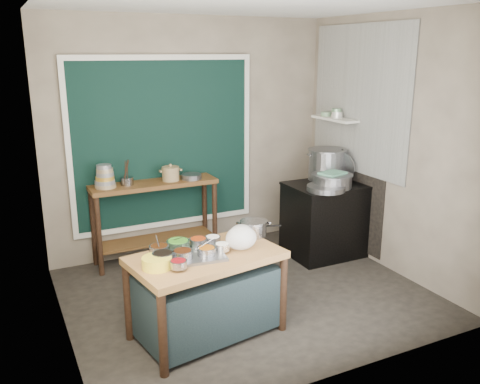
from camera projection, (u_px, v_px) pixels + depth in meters
name	position (u px, v px, depth m)	size (l,w,h in m)	color
floor	(247.00, 295.00, 5.19)	(3.50, 3.00, 0.02)	#302B24
back_wall	(191.00, 137.00, 6.12)	(3.50, 0.02, 2.80)	gray
left_wall	(52.00, 180.00, 4.07)	(0.02, 3.00, 2.80)	gray
right_wall	(390.00, 145.00, 5.56)	(0.02, 3.00, 2.80)	gray
ceiling	(248.00, 2.00, 4.44)	(3.50, 3.00, 0.02)	gray
curtain_panel	(164.00, 144.00, 5.95)	(2.10, 0.02, 1.90)	black
curtain_frame	(164.00, 144.00, 5.94)	(2.22, 0.03, 2.02)	beige
tile_panel	(359.00, 100.00, 5.90)	(0.02, 1.70, 1.70)	#B2B2AA
soot_patch	(348.00, 193.00, 6.30)	(0.01, 1.30, 1.30)	black
wall_shelf	(335.00, 119.00, 6.19)	(0.22, 0.70, 0.03)	beige
prep_table	(207.00, 295.00, 4.36)	(1.25, 0.72, 0.75)	#976537
back_counter	(156.00, 221.00, 5.94)	(1.45, 0.40, 0.95)	brown
stove_block	(326.00, 220.00, 6.12)	(0.90, 0.68, 0.85)	black
stove_top	(328.00, 185.00, 6.01)	(0.92, 0.69, 0.03)	black
condiment_tray	(190.00, 256.00, 4.20)	(0.55, 0.40, 0.02)	gray
condiment_bowls	(185.00, 250.00, 4.21)	(0.67, 0.52, 0.08)	gray
yellow_basin	(157.00, 263.00, 3.98)	(0.24, 0.24, 0.09)	yellow
saucepan	(253.00, 228.00, 4.68)	(0.26, 0.26, 0.14)	gray
plastic_bag_a	(241.00, 238.00, 4.35)	(0.27, 0.23, 0.21)	white
plastic_bag_b	(241.00, 233.00, 4.53)	(0.21, 0.18, 0.16)	white
bowl_stack	(105.00, 178.00, 5.55)	(0.23, 0.23, 0.26)	tan
utensil_cup	(127.00, 181.00, 5.68)	(0.15, 0.15, 0.09)	gray
ceramic_crock	(171.00, 175.00, 5.86)	(0.21, 0.21, 0.14)	#997F53
wide_bowl	(192.00, 177.00, 5.94)	(0.23, 0.23, 0.06)	gray
stock_pot	(327.00, 164.00, 6.17)	(0.48, 0.48, 0.38)	gray
pot_lid	(340.00, 166.00, 6.10)	(0.39, 0.39, 0.02)	gray
steamer	(332.00, 181.00, 5.84)	(0.48, 0.48, 0.16)	gray
green_cloth	(333.00, 173.00, 5.82)	(0.28, 0.21, 0.02)	#539674
shallow_pan	(326.00, 188.00, 5.71)	(0.43, 0.43, 0.06)	gray
shelf_bowl_stack	(337.00, 114.00, 6.14)	(0.14, 0.14, 0.11)	silver
shelf_bowl_green	(326.00, 114.00, 6.34)	(0.13, 0.13, 0.05)	gray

